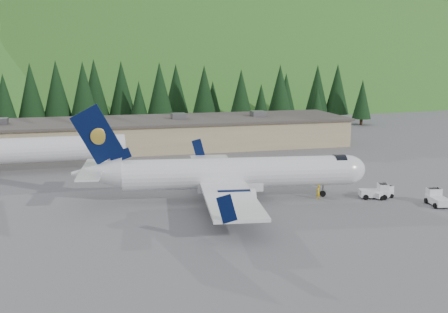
% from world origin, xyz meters
% --- Properties ---
extents(ground, '(600.00, 600.00, 0.00)m').
position_xyz_m(ground, '(0.00, 0.00, 0.00)').
color(ground, '#59595E').
extents(airliner, '(34.23, 32.22, 11.36)m').
position_xyz_m(airliner, '(-0.99, 0.13, 3.03)').
color(airliner, white).
rests_on(airliner, ground).
extents(second_airliner, '(27.50, 11.00, 10.05)m').
position_xyz_m(second_airliner, '(-24.92, 22.00, 3.32)').
color(second_airliner, white).
rests_on(second_airliner, ground).
extents(baggage_tug_a, '(2.93, 2.27, 1.41)m').
position_xyz_m(baggage_tug_a, '(16.93, -3.64, 0.63)').
color(baggage_tug_a, silver).
rests_on(baggage_tug_a, ground).
extents(baggage_tug_b, '(3.55, 2.63, 1.72)m').
position_xyz_m(baggage_tug_b, '(15.99, -3.58, 0.77)').
color(baggage_tug_b, silver).
rests_on(baggage_tug_b, ground).
extents(baggage_tug_c, '(2.35, 3.44, 1.72)m').
position_xyz_m(baggage_tug_c, '(21.02, -8.03, 0.77)').
color(baggage_tug_c, silver).
rests_on(baggage_tug_c, ground).
extents(terminal_building, '(71.00, 17.00, 6.10)m').
position_xyz_m(terminal_building, '(-5.01, 38.00, 2.62)').
color(terminal_building, tan).
rests_on(terminal_building, ground).
extents(ramp_worker, '(0.72, 0.69, 1.66)m').
position_xyz_m(ramp_worker, '(9.20, -2.22, 0.83)').
color(ramp_worker, gold).
rests_on(ramp_worker, ground).
extents(tree_line, '(111.98, 18.27, 14.14)m').
position_xyz_m(tree_line, '(-9.88, 59.52, 7.93)').
color(tree_line, black).
rests_on(tree_line, ground).
extents(hills, '(614.00, 330.00, 300.00)m').
position_xyz_m(hills, '(53.34, 207.38, -82.80)').
color(hills, '#36651D').
rests_on(hills, ground).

